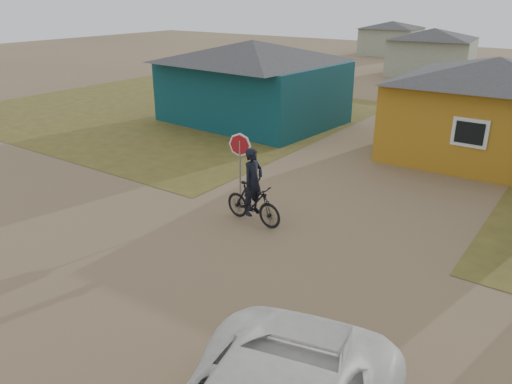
% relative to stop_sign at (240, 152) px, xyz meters
% --- Properties ---
extents(ground, '(120.00, 120.00, 0.00)m').
position_rel_stop_sign_xyz_m(ground, '(2.57, -4.65, -1.66)').
color(ground, '#836A4B').
extents(grass_nw, '(20.00, 18.00, 0.00)m').
position_rel_stop_sign_xyz_m(grass_nw, '(-11.43, 8.35, -1.66)').
color(grass_nw, brown).
rests_on(grass_nw, ground).
extents(house_teal, '(8.93, 7.08, 4.00)m').
position_rel_stop_sign_xyz_m(house_teal, '(-5.93, 8.85, 0.39)').
color(house_teal, '#0B363E').
rests_on(house_teal, ground).
extents(house_yellow, '(7.72, 6.76, 3.90)m').
position_rel_stop_sign_xyz_m(house_yellow, '(5.07, 9.35, 0.34)').
color(house_yellow, '#AE761A').
rests_on(house_yellow, ground).
extents(house_pale_west, '(7.04, 6.15, 3.60)m').
position_rel_stop_sign_xyz_m(house_pale_west, '(-3.43, 29.35, 0.19)').
color(house_pale_west, '#959D87').
rests_on(house_pale_west, ground).
extents(house_pale_north, '(6.28, 5.81, 3.40)m').
position_rel_stop_sign_xyz_m(house_pale_north, '(-11.43, 41.35, 0.09)').
color(house_pale_north, '#959D87').
rests_on(house_pale_north, ground).
extents(stop_sign, '(0.72, 0.19, 2.24)m').
position_rel_stop_sign_xyz_m(stop_sign, '(0.00, 0.00, 0.00)').
color(stop_sign, gray).
rests_on(stop_sign, ground).
extents(cyclist, '(1.97, 0.73, 2.19)m').
position_rel_stop_sign_xyz_m(cyclist, '(1.16, -0.94, -0.87)').
color(cyclist, black).
rests_on(cyclist, ground).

